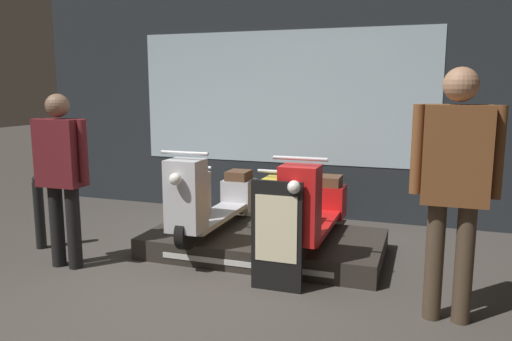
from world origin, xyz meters
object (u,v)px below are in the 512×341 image
object	(u,v)px
person_left_browsing	(61,167)
street_bollard	(39,212)
scooter_display_left	(213,199)
price_sign_board	(277,236)
scooter_backrow_0	(215,207)
scooter_backrow_1	(296,213)
scooter_display_right	(315,207)
person_right_browsing	(455,173)

from	to	relation	value
person_left_browsing	street_bollard	distance (m)	0.93
scooter_display_left	price_sign_board	size ratio (longest dim) A/B	1.89
scooter_backrow_0	street_bollard	xyz separation A→B (m)	(-1.57, -1.02, 0.05)
scooter_backrow_1	street_bollard	size ratio (longest dim) A/B	2.24
scooter_display_right	person_right_browsing	xyz separation A→B (m)	(1.18, -0.89, 0.54)
scooter_display_left	street_bollard	distance (m)	1.84
scooter_display_left	scooter_backrow_1	bearing A→B (deg)	33.16
scooter_display_right	person_right_browsing	bearing A→B (deg)	-36.89
scooter_display_right	price_sign_board	xyz separation A→B (m)	(-0.15, -0.78, -0.08)
scooter_display_left	scooter_display_right	world-z (taller)	same
scooter_display_left	street_bollard	size ratio (longest dim) A/B	2.24
person_right_browsing	scooter_backrow_1	bearing A→B (deg)	137.10
price_sign_board	scooter_display_left	bearing A→B (deg)	139.53
price_sign_board	street_bollard	distance (m)	2.69
scooter_display_right	price_sign_board	bearing A→B (deg)	-100.70
scooter_backrow_1	price_sign_board	world-z (taller)	price_sign_board
person_left_browsing	price_sign_board	distance (m)	2.10
scooter_display_left	person_right_browsing	world-z (taller)	person_right_browsing
scooter_backrow_0	street_bollard	distance (m)	1.87
scooter_display_left	person_left_browsing	world-z (taller)	person_left_browsing
scooter_backrow_0	street_bollard	size ratio (longest dim) A/B	2.24
scooter_display_left	price_sign_board	world-z (taller)	scooter_display_left
scooter_display_right	price_sign_board	distance (m)	0.80
scooter_backrow_1	person_left_browsing	xyz separation A→B (m)	(-1.88, -1.39, 0.62)
person_right_browsing	street_bollard	xyz separation A→B (m)	(-4.01, 0.36, -0.70)
scooter_backrow_1	price_sign_board	distance (m)	1.30
scooter_display_left	person_right_browsing	size ratio (longest dim) A/B	0.97
person_right_browsing	street_bollard	distance (m)	4.09
scooter_display_left	person_left_browsing	xyz separation A→B (m)	(-1.13, -0.89, 0.41)
street_bollard	person_right_browsing	bearing A→B (deg)	-5.18
scooter_display_right	street_bollard	distance (m)	2.88
scooter_backrow_0	scooter_backrow_1	bearing A→B (deg)	0.00
scooter_backrow_1	person_right_browsing	bearing A→B (deg)	-42.90
person_left_browsing	price_sign_board	xyz separation A→B (m)	(2.04, 0.11, -0.48)
price_sign_board	scooter_backrow_0	bearing A→B (deg)	131.02
price_sign_board	street_bollard	bearing A→B (deg)	174.50
scooter_display_left	person_left_browsing	distance (m)	1.49
scooter_display_left	scooter_backrow_0	distance (m)	0.57
scooter_display_left	scooter_display_right	xyz separation A→B (m)	(1.07, 0.00, 0.00)
person_left_browsing	street_bollard	xyz separation A→B (m)	(-0.64, 0.36, -0.56)
scooter_backrow_0	scooter_display_right	bearing A→B (deg)	-21.48
scooter_display_right	person_left_browsing	size ratio (longest dim) A/B	1.09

